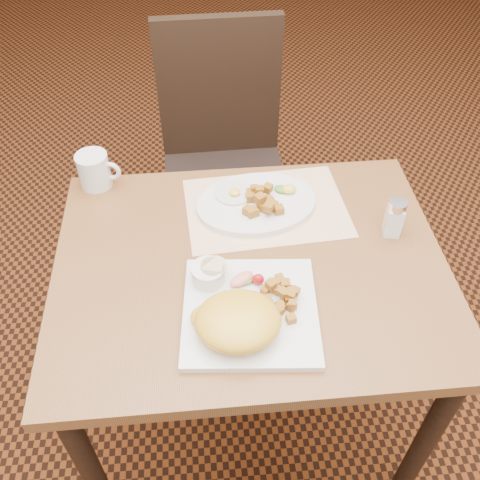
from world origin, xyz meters
name	(u,v)px	position (x,y,z in m)	size (l,w,h in m)	color
ground	(247,415)	(0.00, 0.00, 0.00)	(8.00, 8.00, 0.00)	black
table	(250,293)	(0.00, 0.00, 0.64)	(0.90, 0.70, 0.75)	brown
chair_far	(223,152)	(-0.02, 0.72, 0.54)	(0.43, 0.44, 0.97)	black
placemat	(266,208)	(0.06, 0.18, 0.75)	(0.40, 0.28, 0.00)	white
plate_square	(250,311)	(-0.02, -0.14, 0.76)	(0.28, 0.28, 0.02)	silver
plate_oval	(256,203)	(0.03, 0.19, 0.76)	(0.30, 0.23, 0.02)	silver
hollandaise_mound	(237,321)	(-0.05, -0.19, 0.80)	(0.18, 0.16, 0.06)	gold
ramekin	(209,273)	(-0.10, -0.06, 0.79)	(0.08, 0.07, 0.04)	silver
garnish_sq	(246,279)	(-0.02, -0.07, 0.78)	(0.08, 0.06, 0.03)	#387223
fried_egg	(234,192)	(-0.02, 0.22, 0.77)	(0.10, 0.10, 0.02)	white
garnish_ov	(286,189)	(0.11, 0.22, 0.78)	(0.06, 0.05, 0.02)	#387223
salt_shaker	(394,217)	(0.35, 0.06, 0.80)	(0.05, 0.05, 0.10)	white
coffee_mug	(95,170)	(-0.37, 0.32, 0.80)	(0.11, 0.08, 0.09)	silver
home_fries_sq	(282,295)	(0.05, -0.12, 0.78)	(0.08, 0.13, 0.03)	#AF701C
home_fries_ov	(262,203)	(0.04, 0.17, 0.78)	(0.10, 0.10, 0.04)	#AF701C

